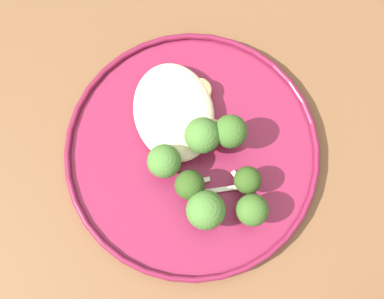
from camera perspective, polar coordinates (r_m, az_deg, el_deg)
The scene contains 18 objects.
ground at distance 1.30m, azimuth -0.80°, elevation -8.42°, with size 6.00×6.00×0.00m, color #665B51.
wooden_dining_table at distance 0.65m, azimuth -1.58°, elevation -3.39°, with size 1.40×1.00×0.74m.
dinner_plate at distance 0.57m, azimuth 0.00°, elevation -0.27°, with size 0.29×0.29×0.02m.
noodle_bed at distance 0.56m, azimuth -2.11°, elevation 4.36°, with size 0.12×0.09×0.03m.
seared_scallop_on_noodles at distance 0.57m, azimuth -2.44°, elevation 4.70°, with size 0.03×0.03×0.02m.
seared_scallop_front_small at distance 0.57m, azimuth 0.86°, elevation 6.72°, with size 0.03×0.03×0.01m.
seared_scallop_large_seared at distance 0.56m, azimuth 2.51°, elevation 2.05°, with size 0.03×0.03×0.01m.
seared_scallop_half_hidden at distance 0.56m, azimuth -0.22°, elevation 3.07°, with size 0.03×0.03×0.01m.
broccoli_floret_rear_charred at distance 0.52m, azimuth 1.59°, elevation -6.98°, with size 0.04×0.04×0.05m.
broccoli_floret_right_tilted at distance 0.53m, azimuth -3.29°, elevation -1.02°, with size 0.04×0.04×0.05m.
broccoli_floret_beside_noodles at distance 0.53m, azimuth 6.93°, elevation -6.93°, with size 0.03×0.03×0.05m.
broccoli_floret_tall_stalk at distance 0.53m, azimuth -0.27°, elevation -4.11°, with size 0.03×0.03×0.05m.
broccoli_floret_center_pile at distance 0.54m, azimuth 6.40°, elevation -3.54°, with size 0.03×0.03×0.04m.
broccoli_floret_near_rim at distance 0.53m, azimuth 1.21°, elevation 1.57°, with size 0.04×0.04×0.06m.
broccoli_floret_front_edge at distance 0.53m, azimuth 4.45°, elevation 2.05°, with size 0.04×0.04×0.06m.
onion_sliver_curled_piece at distance 0.55m, azimuth 6.33°, elevation -4.71°, with size 0.05×0.01×0.00m, color silver.
onion_sliver_long_sliver at distance 0.55m, azimuth 4.27°, elevation -4.48°, with size 0.05×0.01×0.00m, color silver.
onion_sliver_short_strip at distance 0.55m, azimuth 0.04°, elevation -3.86°, with size 0.04×0.01×0.00m, color silver.
Camera 1 is at (0.11, -0.01, 1.30)m, focal length 46.43 mm.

